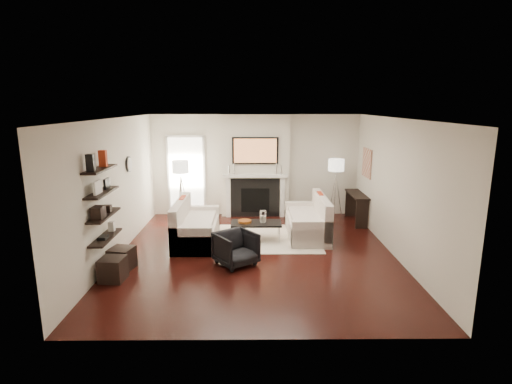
{
  "coord_description": "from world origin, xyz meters",
  "views": [
    {
      "loc": [
        -0.07,
        -7.6,
        2.97
      ],
      "look_at": [
        0.0,
        0.6,
        1.15
      ],
      "focal_mm": 28.0,
      "sensor_mm": 36.0,
      "label": 1
    }
  ],
  "objects_px": {
    "armchair": "(236,247)",
    "lamp_right_shade": "(336,165)",
    "lamp_left_shade": "(180,167)",
    "coffee_table": "(256,223)",
    "ottoman_near": "(122,258)",
    "loveseat_right_base": "(307,227)",
    "loveseat_left_base": "(197,233)"
  },
  "relations": [
    {
      "from": "loveseat_right_base",
      "to": "ottoman_near",
      "type": "xyz_separation_m",
      "value": [
        -3.63,
        -1.83,
        -0.01
      ]
    },
    {
      "from": "coffee_table",
      "to": "ottoman_near",
      "type": "bearing_deg",
      "value": -148.53
    },
    {
      "from": "lamp_left_shade",
      "to": "ottoman_near",
      "type": "distance_m",
      "value": 3.17
    },
    {
      "from": "loveseat_right_base",
      "to": "lamp_right_shade",
      "type": "bearing_deg",
      "value": 55.02
    },
    {
      "from": "loveseat_left_base",
      "to": "armchair",
      "type": "relative_size",
      "value": 2.61
    },
    {
      "from": "ottoman_near",
      "to": "coffee_table",
      "type": "bearing_deg",
      "value": 31.47
    },
    {
      "from": "ottoman_near",
      "to": "lamp_right_shade",
      "type": "bearing_deg",
      "value": 34.44
    },
    {
      "from": "armchair",
      "to": "lamp_left_shade",
      "type": "height_order",
      "value": "lamp_left_shade"
    },
    {
      "from": "loveseat_right_base",
      "to": "coffee_table",
      "type": "relative_size",
      "value": 1.64
    },
    {
      "from": "armchair",
      "to": "lamp_left_shade",
      "type": "bearing_deg",
      "value": 82.49
    },
    {
      "from": "armchair",
      "to": "ottoman_near",
      "type": "distance_m",
      "value": 2.1
    },
    {
      "from": "lamp_left_shade",
      "to": "ottoman_near",
      "type": "bearing_deg",
      "value": -102.3
    },
    {
      "from": "coffee_table",
      "to": "lamp_left_shade",
      "type": "xyz_separation_m",
      "value": [
        -1.85,
        1.33,
        1.05
      ]
    },
    {
      "from": "lamp_left_shade",
      "to": "lamp_right_shade",
      "type": "height_order",
      "value": "same"
    },
    {
      "from": "lamp_left_shade",
      "to": "armchair",
      "type": "bearing_deg",
      "value": -61.15
    },
    {
      "from": "coffee_table",
      "to": "armchair",
      "type": "bearing_deg",
      "value": -106.38
    },
    {
      "from": "coffee_table",
      "to": "loveseat_left_base",
      "type": "bearing_deg",
      "value": -176.85
    },
    {
      "from": "coffee_table",
      "to": "lamp_right_shade",
      "type": "xyz_separation_m",
      "value": [
        2.05,
        1.58,
        1.05
      ]
    },
    {
      "from": "ottoman_near",
      "to": "loveseat_right_base",
      "type": "bearing_deg",
      "value": 26.78
    },
    {
      "from": "loveseat_left_base",
      "to": "lamp_right_shade",
      "type": "distance_m",
      "value": 3.93
    },
    {
      "from": "lamp_right_shade",
      "to": "ottoman_near",
      "type": "distance_m",
      "value": 5.62
    },
    {
      "from": "loveseat_left_base",
      "to": "loveseat_right_base",
      "type": "distance_m",
      "value": 2.49
    },
    {
      "from": "loveseat_left_base",
      "to": "armchair",
      "type": "height_order",
      "value": "armchair"
    },
    {
      "from": "lamp_right_shade",
      "to": "armchair",
      "type": "bearing_deg",
      "value": -129.89
    },
    {
      "from": "armchair",
      "to": "lamp_left_shade",
      "type": "relative_size",
      "value": 1.73
    },
    {
      "from": "lamp_right_shade",
      "to": "ottoman_near",
      "type": "relative_size",
      "value": 1.0
    },
    {
      "from": "coffee_table",
      "to": "armchair",
      "type": "xyz_separation_m",
      "value": [
        -0.39,
        -1.33,
        -0.05
      ]
    },
    {
      "from": "coffee_table",
      "to": "ottoman_near",
      "type": "distance_m",
      "value": 2.91
    },
    {
      "from": "armchair",
      "to": "lamp_right_shade",
      "type": "height_order",
      "value": "lamp_right_shade"
    },
    {
      "from": "loveseat_left_base",
      "to": "coffee_table",
      "type": "relative_size",
      "value": 1.64
    },
    {
      "from": "coffee_table",
      "to": "lamp_left_shade",
      "type": "relative_size",
      "value": 2.75
    },
    {
      "from": "loveseat_right_base",
      "to": "armchair",
      "type": "xyz_separation_m",
      "value": [
        -1.55,
        -1.65,
        0.14
      ]
    }
  ]
}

